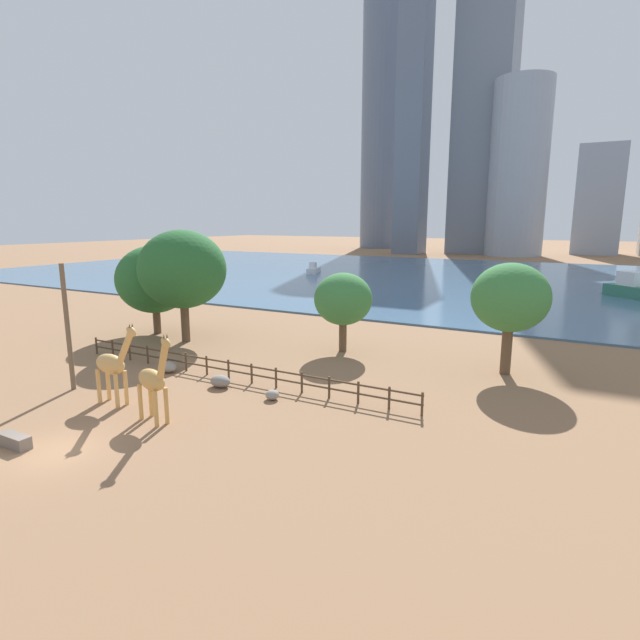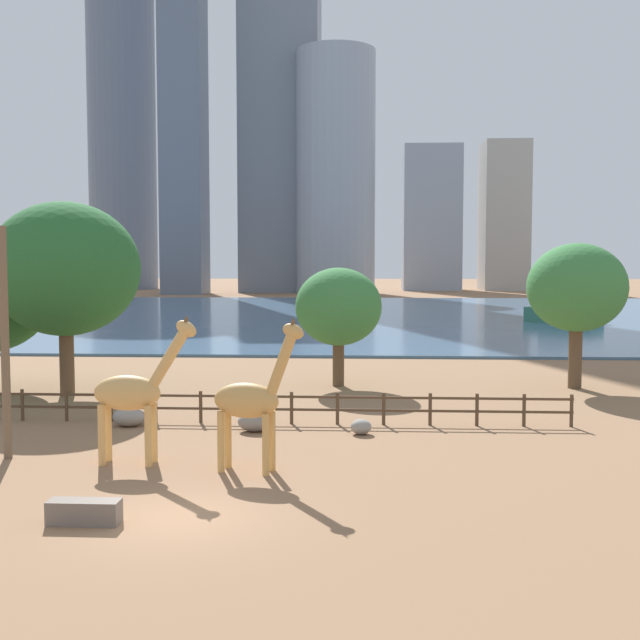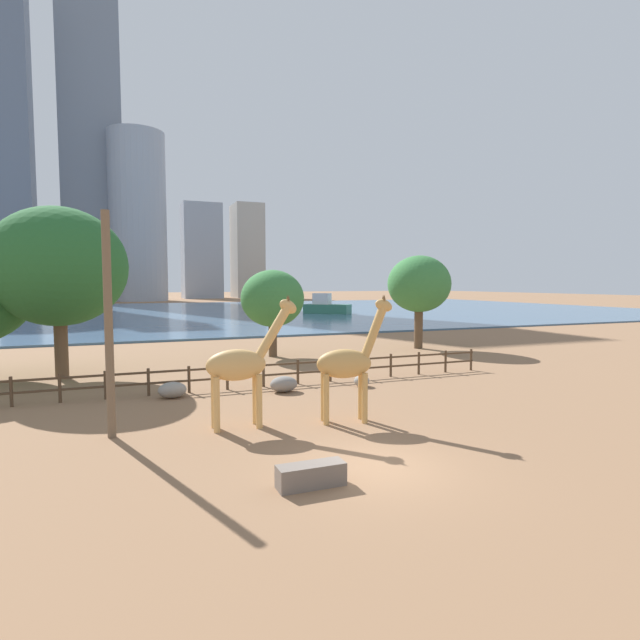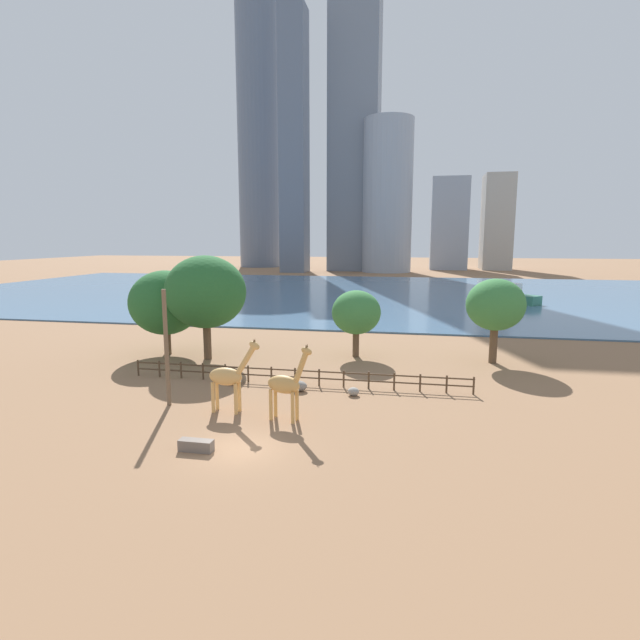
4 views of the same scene
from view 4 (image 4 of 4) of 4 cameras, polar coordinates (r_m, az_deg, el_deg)
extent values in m
plane|color=#8C6647|center=(104.37, 6.10, 3.21)|extent=(400.00, 400.00, 0.00)
cube|color=#476B8C|center=(101.38, 5.96, 3.09)|extent=(180.00, 86.00, 0.20)
cylinder|color=tan|center=(32.52, -9.19, -8.59)|extent=(0.24, 0.24, 1.98)
cylinder|color=tan|center=(31.98, -9.61, -8.91)|extent=(0.24, 0.24, 1.98)
cylinder|color=tan|center=(33.10, -11.68, -8.34)|extent=(0.24, 0.24, 1.98)
cylinder|color=tan|center=(32.58, -12.13, -8.65)|extent=(0.24, 0.24, 1.98)
ellipsoid|color=tan|center=(32.16, -10.73, -6.36)|extent=(2.21, 0.94, 1.15)
cylinder|color=tan|center=(31.35, -8.45, -4.51)|extent=(1.46, 0.40, 2.05)
ellipsoid|color=tan|center=(30.94, -7.50, -2.91)|extent=(0.85, 0.38, 0.76)
cone|color=brown|center=(30.95, -7.46, -2.27)|extent=(0.11, 0.11, 0.21)
cone|color=brown|center=(30.79, -7.57, -2.33)|extent=(0.11, 0.11, 0.21)
cylinder|color=tan|center=(30.63, -2.64, -9.68)|extent=(0.26, 0.26, 1.91)
cylinder|color=tan|center=(30.13, -3.14, -10.01)|extent=(0.26, 0.26, 1.91)
cylinder|color=tan|center=(31.27, -5.11, -9.31)|extent=(0.26, 0.26, 1.91)
cylinder|color=tan|center=(30.78, -5.64, -9.62)|extent=(0.26, 0.26, 1.91)
ellipsoid|color=tan|center=(30.31, -4.17, -7.35)|extent=(2.24, 1.27, 1.11)
cylinder|color=tan|center=(29.48, -2.19, -5.37)|extent=(1.11, 0.56, 2.10)
ellipsoid|color=tan|center=(29.09, -1.54, -3.57)|extent=(0.85, 0.50, 0.65)
cone|color=brown|center=(29.10, -1.47, -2.91)|extent=(0.12, 0.12, 0.20)
cone|color=brown|center=(28.95, -1.61, -2.98)|extent=(0.12, 0.12, 0.20)
cylinder|color=brown|center=(33.99, -17.14, -3.10)|extent=(0.28, 0.28, 7.72)
ellipsoid|color=gray|center=(36.40, -2.55, -7.53)|extent=(1.35, 1.02, 0.76)
ellipsoid|color=gray|center=(35.46, 3.83, -8.16)|extent=(0.80, 0.77, 0.58)
ellipsoid|color=gray|center=(38.53, -9.84, -6.73)|extent=(1.29, 0.99, 0.74)
cube|color=#72665B|center=(27.44, -13.98, -13.74)|extent=(1.80, 0.60, 0.60)
cylinder|color=#4C3826|center=(42.82, -20.07, -5.15)|extent=(0.14, 0.14, 1.30)
cylinder|color=#4C3826|center=(41.91, -17.88, -5.35)|extent=(0.14, 0.14, 1.30)
cylinder|color=#4C3826|center=(41.06, -15.60, -5.54)|extent=(0.14, 0.14, 1.30)
cylinder|color=#4C3826|center=(40.28, -13.23, -5.72)|extent=(0.14, 0.14, 1.30)
cylinder|color=#4C3826|center=(39.57, -10.76, -5.91)|extent=(0.14, 0.14, 1.30)
cylinder|color=#4C3826|center=(38.94, -8.21, -6.09)|extent=(0.14, 0.14, 1.30)
cylinder|color=#4C3826|center=(38.38, -5.58, -6.27)|extent=(0.14, 0.14, 1.30)
cylinder|color=#4C3826|center=(37.91, -2.87, -6.43)|extent=(0.14, 0.14, 1.30)
cylinder|color=#4C3826|center=(37.52, -0.10, -6.58)|extent=(0.14, 0.14, 1.30)
cylinder|color=#4C3826|center=(37.22, 2.72, -6.72)|extent=(0.14, 0.14, 1.30)
cylinder|color=#4C3826|center=(37.01, 5.58, -6.85)|extent=(0.14, 0.14, 1.30)
cylinder|color=#4C3826|center=(36.90, 8.47, -6.96)|extent=(0.14, 0.14, 1.30)
cylinder|color=#4C3826|center=(36.88, 11.38, -7.05)|extent=(0.14, 0.14, 1.30)
cylinder|color=#4C3826|center=(36.95, 14.27, -7.13)|extent=(0.14, 0.14, 1.30)
cylinder|color=#4C3826|center=(37.11, 17.16, -7.19)|extent=(0.14, 0.14, 1.30)
cube|color=#4C3826|center=(37.78, -2.86, -5.77)|extent=(26.10, 0.08, 0.10)
cube|color=#4C3826|center=(37.92, -2.85, -6.53)|extent=(26.10, 0.08, 0.10)
cylinder|color=brown|center=(46.76, 19.19, -2.73)|extent=(0.69, 0.69, 3.20)
ellipsoid|color=#387A3D|center=(46.18, 19.43, 1.67)|extent=(5.05, 5.05, 4.55)
cylinder|color=brown|center=(46.70, -12.75, -2.40)|extent=(0.70, 0.70, 3.28)
ellipsoid|color=#26602D|center=(46.01, -12.95, 3.15)|extent=(7.26, 7.26, 6.54)
cylinder|color=brown|center=(49.73, -17.03, -2.47)|extent=(0.67, 0.67, 2.28)
ellipsoid|color=#26602D|center=(49.12, -17.25, 1.91)|extent=(6.72, 6.72, 6.05)
cylinder|color=brown|center=(46.68, 4.12, -2.77)|extent=(0.61, 0.61, 2.38)
ellipsoid|color=#387A3D|center=(46.15, 4.16, 0.88)|extent=(4.53, 4.53, 4.07)
cube|color=silver|center=(102.20, -9.83, 3.38)|extent=(2.99, 5.12, 0.97)
cube|color=silver|center=(101.50, -9.87, 3.95)|extent=(1.59, 1.99, 1.16)
cube|color=#337259|center=(89.72, 21.51, 2.26)|extent=(7.46, 7.29, 1.53)
cube|color=silver|center=(90.07, 21.06, 3.39)|extent=(3.27, 3.24, 1.84)
cube|color=slate|center=(182.86, 4.03, 23.19)|extent=(16.49, 15.53, 109.98)
cylinder|color=slate|center=(204.61, -7.09, 20.58)|extent=(15.70, 15.70, 102.66)
cube|color=#939EAD|center=(187.35, 14.54, 10.57)|extent=(12.83, 11.96, 32.27)
cylinder|color=#939EAD|center=(169.02, 7.72, 13.77)|extent=(16.12, 16.12, 48.87)
cube|color=#ADA89E|center=(191.10, 19.56, 10.46)|extent=(9.98, 13.13, 33.33)
cube|color=slate|center=(169.92, -2.98, 19.47)|extent=(8.18, 9.38, 82.13)
camera|label=1|loc=(15.87, 57.36, 2.38)|focal=28.00mm
camera|label=2|loc=(6.87, -33.40, -31.48)|focal=45.00mm
camera|label=3|loc=(19.77, -42.11, -9.65)|focal=28.00mm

